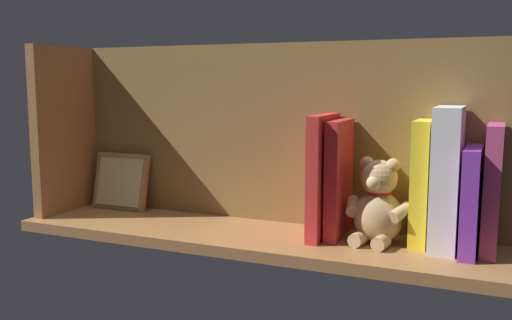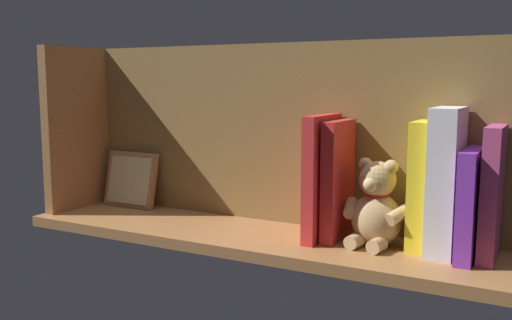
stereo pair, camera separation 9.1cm
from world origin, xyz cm
name	(u,v)px [view 2 (the right image)]	position (x,y,z in cm)	size (l,w,h in cm)	color
ground_plane	(256,237)	(0.00, 0.00, -1.10)	(101.22, 24.85, 2.20)	#9E6B3D
shelf_back_panel	(279,134)	(0.00, -10.17, 19.06)	(101.22, 1.50, 38.12)	olive
shelf_side_divider	(76,128)	(48.61, 0.00, 19.06)	(2.40, 18.85, 38.12)	#9E6B3D
book_0	(492,193)	(-43.61, -3.01, 11.42)	(2.73, 12.03, 22.85)	#B23F72
book_1	(470,204)	(-40.33, -2.10, 9.41)	(2.82, 13.84, 18.81)	purple
dictionary_thick_white	(446,181)	(-36.05, -2.87, 12.87)	(4.71, 12.11, 25.74)	white
book_2	(421,185)	(-31.62, -4.10, 11.59)	(3.13, 9.85, 23.17)	yellow
teddy_bear	(376,208)	(-24.13, -1.77, 7.13)	(12.98, 11.37, 16.19)	tan
book_3	(338,180)	(-16.26, -2.89, 11.43)	(2.50, 12.27, 22.85)	red
book_4	(322,177)	(-13.30, -1.88, 11.94)	(2.42, 14.28, 23.87)	red
picture_frame_leaning	(131,180)	(38.06, -6.57, 6.52)	(14.37, 4.29, 13.32)	#A87A4C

